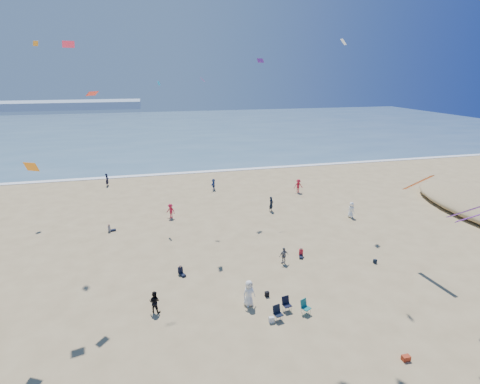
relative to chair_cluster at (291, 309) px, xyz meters
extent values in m
cube|color=#476B84|center=(-5.08, 88.38, -0.47)|extent=(220.00, 100.00, 0.06)
cube|color=white|center=(-5.08, 38.38, -0.46)|extent=(220.00, 1.20, 0.08)
cube|color=#7A8EA8|center=(-65.08, 163.38, 1.10)|extent=(110.00, 20.00, 3.20)
imported|color=black|center=(-14.18, 33.92, 0.40)|extent=(0.56, 0.73, 1.80)
imported|color=white|center=(12.88, 14.82, 0.38)|extent=(0.74, 0.96, 1.75)
imported|color=black|center=(-8.64, 2.53, 0.27)|extent=(0.93, 0.86, 1.54)
imported|color=gray|center=(2.02, 6.71, 0.23)|extent=(0.92, 0.55, 1.46)
imported|color=white|center=(-2.37, 1.74, 0.44)|extent=(1.06, 0.86, 1.87)
imported|color=red|center=(-6.39, 19.50, 0.31)|extent=(1.19, 1.12, 1.61)
imported|color=red|center=(10.73, 24.66, 0.40)|extent=(1.20, 0.73, 1.81)
imported|color=#32498B|center=(0.00, 28.55, 0.27)|extent=(0.94, 1.50, 1.54)
imported|color=black|center=(4.95, 18.73, 0.38)|extent=(0.76, 0.74, 1.76)
cube|color=silver|center=(-1.46, -0.43, -0.30)|extent=(0.35, 0.20, 0.40)
cube|color=black|center=(-0.84, 2.43, -0.31)|extent=(0.30, 0.22, 0.38)
cube|color=#A73117|center=(4.72, -5.38, -0.35)|extent=(0.45, 0.30, 0.30)
cube|color=black|center=(9.47, 4.89, -0.33)|extent=(0.28, 0.18, 0.34)
cube|color=orange|center=(-19.36, 28.32, 17.78)|extent=(0.57, 0.51, 0.52)
cube|color=#FF3B2E|center=(-11.64, 7.69, 13.42)|extent=(0.83, 0.90, 0.30)
cube|color=#7D2E90|center=(4.28, 21.63, 16.00)|extent=(0.87, 0.54, 0.45)
cube|color=purple|center=(-3.14, 14.86, 14.16)|extent=(0.41, 0.81, 0.36)
cube|color=#EA2959|center=(-12.88, 8.74, 16.53)|extent=(0.84, 0.65, 0.40)
cube|color=#148FD5|center=(-6.71, 21.37, 13.70)|extent=(0.31, 0.69, 0.42)
cube|color=orange|center=(-14.81, 3.30, 9.66)|extent=(0.85, 0.63, 0.55)
cube|color=white|center=(11.75, 17.38, 17.72)|extent=(0.54, 0.62, 0.57)
cube|color=#DB4D17|center=(12.19, 4.52, 6.45)|extent=(0.35, 2.64, 1.87)
cube|color=#6C28A0|center=(8.02, -5.02, 8.15)|extent=(0.35, 3.30, 2.33)
camera|label=1|loc=(-8.33, -19.58, 14.75)|focal=28.00mm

